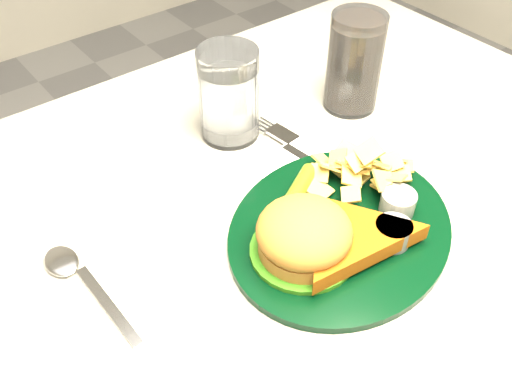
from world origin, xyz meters
TOP-DOWN VIEW (x-y plane):
  - dinner_plate at (0.08, -0.07)m, footprint 0.36×0.33m
  - water_glass at (0.09, 0.16)m, footprint 0.10×0.10m
  - cola_glass at (0.27, 0.11)m, footprint 0.10×0.10m
  - fork_napkin at (0.13, 0.02)m, footprint 0.17×0.21m
  - spoon at (-0.19, -0.00)m, footprint 0.05×0.17m

SIDE VIEW (x-z plane):
  - spoon at x=-0.19m, z-range 0.75..0.76m
  - fork_napkin at x=0.13m, z-range 0.75..0.76m
  - dinner_plate at x=0.08m, z-range 0.75..0.82m
  - water_glass at x=0.09m, z-range 0.75..0.88m
  - cola_glass at x=0.27m, z-range 0.75..0.89m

